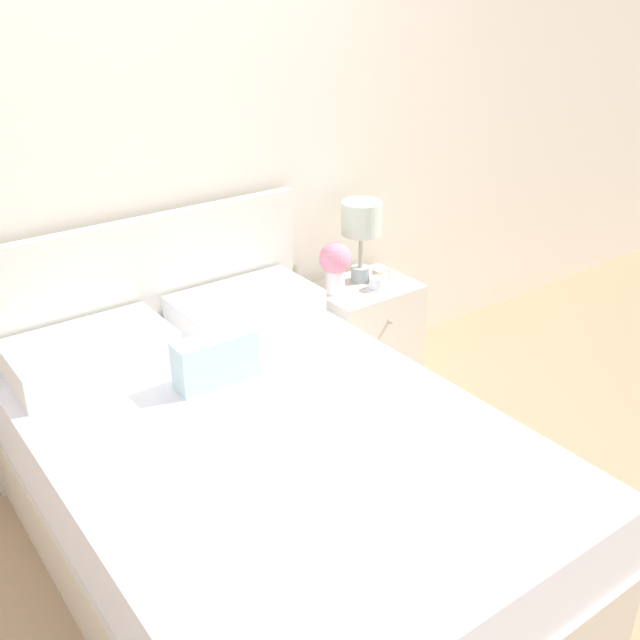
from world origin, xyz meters
name	(u,v)px	position (x,y,z in m)	size (l,w,h in m)	color
ground_plane	(160,431)	(0.00, 0.00, 0.00)	(12.00, 12.00, 0.00)	tan
wall_back	(122,149)	(0.00, 0.07, 1.30)	(8.00, 0.06, 2.60)	silver
bed	(265,480)	(0.00, -0.92, 0.30)	(1.45, 1.98, 1.04)	beige
nightstand	(364,335)	(1.04, -0.21, 0.27)	(0.49, 0.39, 0.54)	silver
table_lamp	(361,224)	(1.06, -0.14, 0.84)	(0.19, 0.19, 0.40)	#A8B2BC
flower_vase	(336,263)	(0.88, -0.18, 0.69)	(0.15, 0.15, 0.25)	white
teacup	(376,284)	(1.06, -0.27, 0.57)	(0.11, 0.11, 0.06)	white
alarm_clock	(381,275)	(1.14, -0.21, 0.57)	(0.08, 0.05, 0.06)	beige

